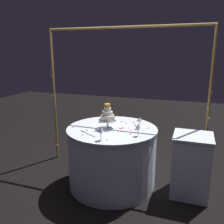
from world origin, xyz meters
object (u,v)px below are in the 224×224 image
tiered_cake (108,116)px  wine_glass_0 (140,120)px  main_table (112,157)px  wine_glass_3 (138,127)px  wine_glass_1 (101,130)px  decorative_arch (124,77)px  cake_knife (87,133)px  side_table (191,165)px  wine_glass_2 (104,114)px

tiered_cake → wine_glass_0: (0.38, 0.10, -0.04)m
main_table → wine_glass_3: 0.65m
tiered_cake → wine_glass_3: bearing=-20.7°
wine_glass_3 → wine_glass_1: bearing=-142.5°
decorative_arch → main_table: (-0.00, -0.49, -0.98)m
main_table → cake_knife: 0.53m
side_table → tiered_cake: size_ratio=2.45×
wine_glass_2 → cake_knife: 0.53m
tiered_cake → wine_glass_3: tiered_cake is taller
side_table → wine_glass_1: size_ratio=4.77×
side_table → wine_glass_0: wine_glass_0 is taller
wine_glass_1 → cake_knife: wine_glass_1 is taller
wine_glass_0 → wine_glass_1: size_ratio=0.95×
wine_glass_3 → decorative_arch: bearing=119.0°
wine_glass_2 → wine_glass_1: bearing=-71.2°
main_table → wine_glass_3: wine_glass_3 is taller
wine_glass_0 → wine_glass_2: size_ratio=0.99×
side_table → tiered_cake: 1.17m
cake_knife → tiered_cake: bearing=59.8°
wine_glass_3 → main_table: bearing=153.8°
decorative_arch → cake_knife: size_ratio=8.74×
wine_glass_0 → wine_glass_3: wine_glass_0 is taller
decorative_arch → wine_glass_0: 0.71m
main_table → side_table: bearing=5.6°
side_table → wine_glass_2: 1.28m
side_table → cake_knife: bearing=-161.9°
decorative_arch → cake_knife: (-0.21, -0.78, -0.59)m
wine_glass_1 → wine_glass_3: wine_glass_1 is taller
wine_glass_1 → decorative_arch: bearing=91.8°
wine_glass_0 → wine_glass_1: (-0.30, -0.53, 0.00)m
main_table → cake_knife: (-0.20, -0.29, 0.39)m
main_table → side_table: (0.97, 0.09, -0.01)m
wine_glass_0 → main_table: bearing=-166.5°
decorative_arch → side_table: size_ratio=3.04×
decorative_arch → main_table: 1.10m
side_table → wine_glass_0: 0.82m
main_table → wine_glass_2: (-0.20, 0.22, 0.50)m
wine_glass_3 → cake_knife: wine_glass_3 is taller
decorative_arch → side_table: decorative_arch is taller
side_table → wine_glass_1: 1.20m
side_table → cake_knife: cake_knife is taller
tiered_cake → cake_knife: (-0.16, -0.27, -0.15)m
wine_glass_3 → wine_glass_0: bearing=99.4°
tiered_cake → wine_glass_1: tiered_cake is taller
wine_glass_2 → cake_knife: bearing=-90.7°
wine_glass_0 → decorative_arch: bearing=128.9°
main_table → wine_glass_0: (0.33, 0.08, 0.50)m
wine_glass_3 → cake_knife: 0.60m
main_table → cake_knife: size_ratio=4.29×
wine_glass_0 → wine_glass_3: (0.04, -0.26, -0.01)m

